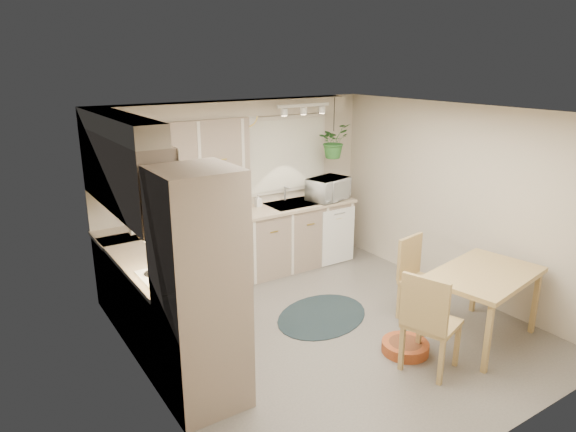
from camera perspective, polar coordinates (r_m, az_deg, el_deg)
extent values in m
plane|color=slate|center=(5.90, 4.64, -12.50)|extent=(4.20, 4.20, 0.00)
plane|color=white|center=(5.16, 5.29, 11.38)|extent=(4.20, 4.20, 0.00)
cube|color=#BBAF9A|center=(7.11, -5.53, 3.09)|extent=(4.00, 0.04, 2.40)
cube|color=#BBAF9A|center=(4.10, 23.56, -8.99)|extent=(4.00, 0.04, 2.40)
cube|color=#BBAF9A|center=(4.53, -15.53, -5.68)|extent=(0.04, 4.20, 2.40)
cube|color=#BBAF9A|center=(6.79, 18.38, 1.61)|extent=(0.04, 4.20, 2.40)
cube|color=gray|center=(5.68, -14.84, -9.17)|extent=(0.60, 1.85, 0.90)
cube|color=gray|center=(6.99, -5.66, -3.60)|extent=(3.60, 0.60, 0.90)
cube|color=beige|center=(5.49, -15.11, -4.73)|extent=(0.64, 1.89, 0.04)
cube|color=beige|center=(6.83, -5.73, 0.07)|extent=(3.64, 0.64, 0.04)
cube|color=gray|center=(4.36, -9.72, -8.32)|extent=(0.65, 0.65, 2.10)
cube|color=white|center=(4.49, -5.95, -7.43)|extent=(0.02, 0.56, 0.58)
cube|color=gray|center=(5.32, -17.66, 4.54)|extent=(0.35, 2.00, 0.75)
cube|color=gray|center=(6.43, -12.90, 6.95)|extent=(2.00, 0.35, 0.75)
cube|color=#BBAF9A|center=(5.24, -18.39, 9.58)|extent=(0.30, 2.00, 0.20)
cube|color=#BBAF9A|center=(6.71, -6.73, 11.75)|extent=(3.60, 0.30, 0.20)
cube|color=white|center=(4.98, -12.88, -6.55)|extent=(0.52, 0.58, 0.02)
cube|color=white|center=(4.81, -13.46, -1.62)|extent=(0.40, 0.60, 0.14)
cube|color=white|center=(7.35, -0.65, 6.80)|extent=(1.40, 0.02, 1.00)
cube|color=beige|center=(7.36, -0.70, 6.81)|extent=(1.50, 0.02, 1.10)
cube|color=#A9ACB0|center=(7.29, 0.51, 1.06)|extent=(0.70, 0.48, 0.10)
cube|color=white|center=(7.53, 5.62, -2.28)|extent=(0.58, 0.02, 0.83)
cube|color=white|center=(6.83, 1.73, 12.20)|extent=(0.80, 0.04, 0.04)
cylinder|color=#E4C050|center=(6.99, -4.54, 11.03)|extent=(0.30, 0.03, 0.30)
cube|color=tan|center=(5.91, 20.63, -9.31)|extent=(1.36, 1.03, 0.77)
cube|color=tan|center=(5.18, 15.70, -11.09)|extent=(0.61, 0.61, 1.03)
cube|color=tan|center=(6.11, 14.82, -6.93)|extent=(0.52, 0.52, 0.96)
ellipsoid|color=black|center=(6.17, 3.80, -11.00)|extent=(1.49, 1.31, 0.01)
cylinder|color=#A14820|center=(5.60, 12.89, -14.01)|extent=(0.52, 0.52, 0.11)
imported|color=white|center=(7.46, 4.48, 3.29)|extent=(0.65, 0.46, 0.40)
imported|color=white|center=(7.15, -3.34, 1.39)|extent=(0.08, 0.18, 0.08)
imported|color=#2B6528|center=(7.39, 5.07, 7.90)|extent=(0.53, 0.57, 0.38)
cube|color=black|center=(6.47, -12.41, 0.41)|extent=(0.22, 0.25, 0.32)
cube|color=#A9ACB0|center=(6.67, -8.83, 0.44)|extent=(0.28, 0.17, 0.16)
cube|color=tan|center=(6.74, -7.84, 0.97)|extent=(0.12, 0.12, 0.23)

